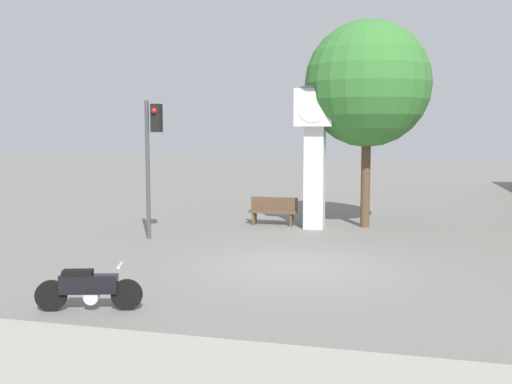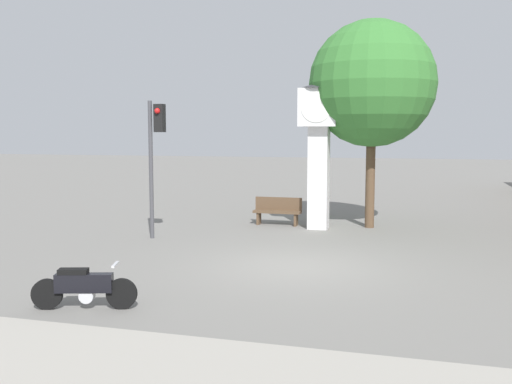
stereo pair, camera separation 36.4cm
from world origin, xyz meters
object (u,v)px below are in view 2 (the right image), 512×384
at_px(clock_tower, 319,132).
at_px(bench, 278,210).
at_px(motorcycle, 84,287).
at_px(traffic_light, 155,144).
at_px(street_tree, 372,84).

distance_m(clock_tower, bench, 3.01).
xyz_separation_m(motorcycle, traffic_light, (-1.73, 6.55, 2.37)).
bearing_deg(bench, traffic_light, -130.00).
height_order(street_tree, bench, street_tree).
bearing_deg(traffic_light, street_tree, 32.07).
bearing_deg(clock_tower, traffic_light, -144.91).
bearing_deg(bench, clock_tower, -14.75).
bearing_deg(street_tree, motorcycle, -111.99).
xyz_separation_m(motorcycle, bench, (1.11, 9.92, 0.10)).
distance_m(clock_tower, traffic_light, 5.23).
distance_m(street_tree, bench, 5.13).
bearing_deg(motorcycle, traffic_light, 88.02).
distance_m(motorcycle, bench, 9.99).
relative_size(clock_tower, traffic_light, 1.17).
distance_m(traffic_light, street_tree, 7.15).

